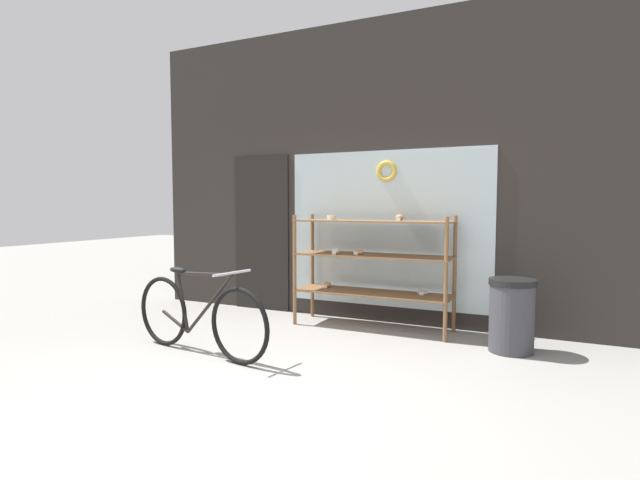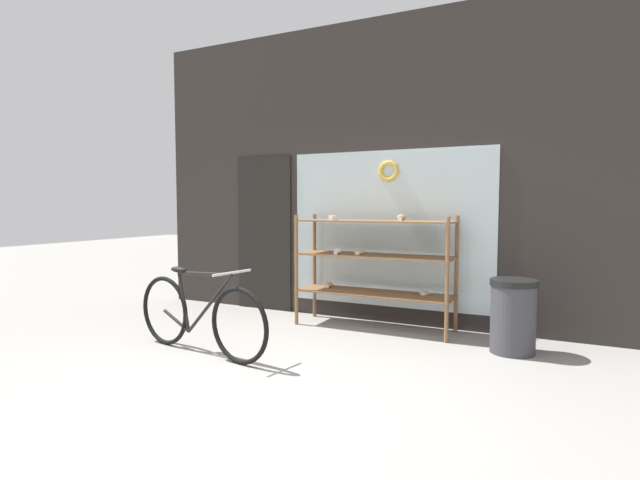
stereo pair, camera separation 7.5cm
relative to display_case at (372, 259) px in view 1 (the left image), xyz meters
The scene contains 5 objects.
ground_plane 2.52m from the display_case, 93.35° to the right, with size 30.00×30.00×0.00m, color gray.
storefront_facade 1.07m from the display_case, 113.66° to the left, with size 6.33×0.13×3.70m.
display_case is the anchor object (origin of this frame).
bicycle 2.10m from the display_case, 124.08° to the right, with size 1.78×0.48×0.84m.
trash_bin 1.65m from the display_case, 11.19° to the right, with size 0.45×0.45×0.72m.
Camera 1 is at (2.10, -3.08, 1.45)m, focal length 28.00 mm.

